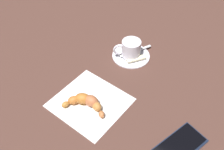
% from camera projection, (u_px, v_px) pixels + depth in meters
% --- Properties ---
extents(ground_plane, '(1.80, 1.80, 0.00)m').
position_uv_depth(ground_plane, '(118.00, 76.00, 0.84)').
color(ground_plane, '#4D3028').
extents(saucer, '(0.13, 0.13, 0.01)m').
position_uv_depth(saucer, '(130.00, 55.00, 0.91)').
color(saucer, silver).
rests_on(saucer, ground).
extents(espresso_cup, '(0.07, 0.08, 0.06)m').
position_uv_depth(espresso_cup, '(130.00, 48.00, 0.88)').
color(espresso_cup, silver).
rests_on(espresso_cup, saucer).
extents(teaspoon, '(0.11, 0.08, 0.01)m').
position_uv_depth(teaspoon, '(130.00, 53.00, 0.90)').
color(teaspoon, silver).
rests_on(teaspoon, saucer).
extents(sugar_packet, '(0.06, 0.06, 0.01)m').
position_uv_depth(sugar_packet, '(136.00, 59.00, 0.88)').
color(sugar_packet, beige).
rests_on(sugar_packet, saucer).
extents(napkin, '(0.23, 0.23, 0.00)m').
position_uv_depth(napkin, '(90.00, 102.00, 0.76)').
color(napkin, white).
rests_on(napkin, ground).
extents(croissant, '(0.07, 0.13, 0.03)m').
position_uv_depth(croissant, '(86.00, 101.00, 0.74)').
color(croissant, '#BA6B3B').
rests_on(croissant, napkin).
extents(cell_phone, '(0.17, 0.13, 0.01)m').
position_uv_depth(cell_phone, '(178.00, 147.00, 0.66)').
color(cell_phone, '#182136').
rests_on(cell_phone, ground).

